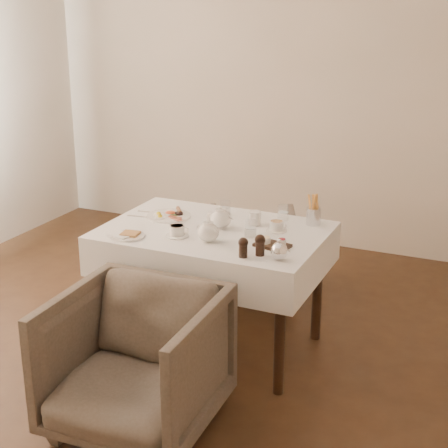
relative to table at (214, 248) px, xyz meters
name	(u,v)px	position (x,y,z in m)	size (l,w,h in m)	color
table	(214,248)	(0.00, 0.00, 0.00)	(1.28, 0.88, 0.75)	black
armchair_near	(136,363)	(0.00, -0.91, -0.28)	(0.76, 0.78, 0.71)	#483F34
armchair_far	(252,251)	(-0.11, 0.88, -0.35)	(0.62, 0.64, 0.58)	#483F34
breakfast_plate	(169,215)	(-0.35, 0.10, 0.13)	(0.27, 0.27, 0.03)	white
side_plate	(126,236)	(-0.40, -0.32, 0.13)	(0.20, 0.19, 0.02)	white
teapot_centre	(221,217)	(0.03, 0.03, 0.18)	(0.17, 0.13, 0.14)	white
teapot_front	(208,231)	(0.06, -0.20, 0.18)	(0.17, 0.13, 0.13)	white
creamer	(255,218)	(0.19, 0.17, 0.16)	(0.07, 0.07, 0.08)	white
teacup_near	(177,231)	(-0.14, -0.20, 0.15)	(0.13, 0.13, 0.06)	white
teacup_far	(277,226)	(0.34, 0.12, 0.14)	(0.12, 0.12, 0.06)	white
glass_left	(225,208)	(-0.05, 0.28, 0.16)	(0.06, 0.06, 0.09)	silver
glass_mid	(250,229)	(0.24, -0.03, 0.16)	(0.07, 0.07, 0.10)	silver
glass_right	(283,213)	(0.31, 0.33, 0.16)	(0.07, 0.07, 0.09)	silver
condiment_board	(272,244)	(0.41, -0.13, 0.13)	(0.20, 0.16, 0.05)	black
pepper_mill_left	(243,247)	(0.33, -0.34, 0.17)	(0.05, 0.05, 0.11)	black
pepper_mill_right	(260,245)	(0.39, -0.28, 0.17)	(0.06, 0.06, 0.12)	black
silver_pot	(279,249)	(0.51, -0.30, 0.17)	(0.11, 0.09, 0.12)	white
fries_cup	(314,211)	(0.50, 0.32, 0.20)	(0.09, 0.09, 0.19)	silver
cutlery_fork	(152,212)	(-0.49, 0.13, 0.12)	(0.02, 0.20, 0.00)	silver
cutlery_knife	(141,217)	(-0.50, 0.02, 0.12)	(0.01, 0.19, 0.00)	silver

